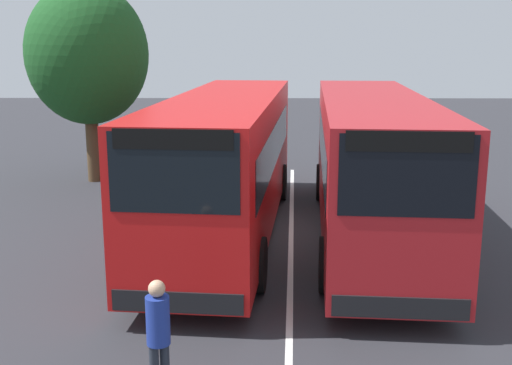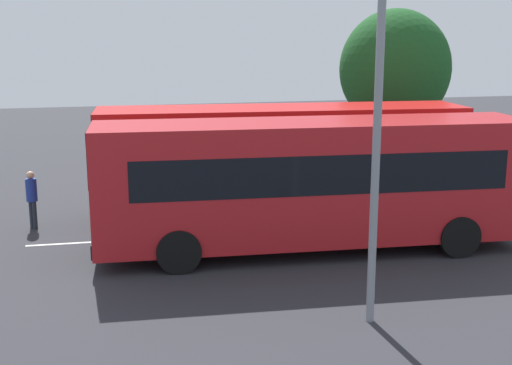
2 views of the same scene
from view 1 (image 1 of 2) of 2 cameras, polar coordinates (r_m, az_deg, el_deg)
ground_plane at (r=16.19m, az=3.19°, el=-4.49°), size 74.07×74.07×0.00m
bus_far_left at (r=15.55m, az=-2.65°, el=2.09°), size 11.50×3.41×3.48m
bus_center_left at (r=15.59m, az=10.34°, el=1.92°), size 11.48×3.24×3.48m
pedestrian at (r=8.73m, az=-8.79°, el=-13.05°), size 0.45×0.45×1.74m
depot_tree at (r=22.13m, az=-14.92°, el=11.08°), size 4.44×4.00×6.65m
lane_stripe_outer_left at (r=16.19m, az=3.19°, el=-4.47°), size 15.63×0.90×0.01m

